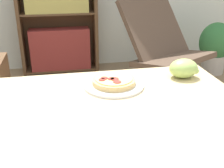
% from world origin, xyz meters
% --- Properties ---
extents(dining_table, '(1.01, 0.80, 0.75)m').
position_xyz_m(dining_table, '(-0.01, -0.02, 0.63)').
color(dining_table, '#D1B27F').
rests_on(dining_table, ground_plane).
extents(pizza_on_plate, '(0.23, 0.23, 0.04)m').
position_xyz_m(pizza_on_plate, '(0.06, 0.21, 0.76)').
color(pizza_on_plate, white).
rests_on(pizza_on_plate, dining_table).
extents(grape_bunch, '(0.12, 0.09, 0.08)m').
position_xyz_m(grape_bunch, '(0.36, 0.25, 0.79)').
color(grape_bunch, '#A8CC66').
rests_on(grape_bunch, dining_table).
extents(lounge_chair_far, '(0.90, 0.98, 0.88)m').
position_xyz_m(lounge_chair_far, '(0.86, 1.68, 0.29)').
color(lounge_chair_far, black).
rests_on(lounge_chair_far, ground_plane).
extents(bookshelf, '(0.87, 0.27, 1.34)m').
position_xyz_m(bookshelf, '(-0.13, 2.46, 0.61)').
color(bookshelf, brown).
rests_on(bookshelf, ground_plane).
extents(potted_plant_floor, '(0.38, 0.32, 0.58)m').
position_xyz_m(potted_plant_floor, '(1.60, 2.05, 0.31)').
color(potted_plant_floor, '#BCB2A3').
rests_on(potted_plant_floor, ground_plane).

